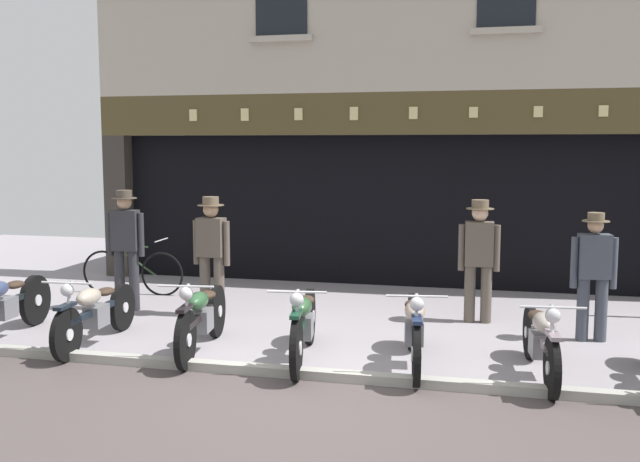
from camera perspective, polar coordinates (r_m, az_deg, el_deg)
The scene contains 14 objects.
ground at distance 6.81m, azimuth -3.05°, elevation -14.49°, with size 22.39×22.00×0.18m.
shop_facade at distance 14.18m, azimuth 6.18°, elevation 4.10°, with size 10.69×4.42×6.70m.
motorcycle_far_left at distance 9.98m, azimuth -23.56°, elevation -5.32°, with size 0.62×2.10×0.93m.
motorcycle_left at distance 9.29m, azimuth -17.22°, elevation -6.07°, with size 0.62×2.03×0.90m.
motorcycle_center_left at distance 8.69m, azimuth -9.27°, elevation -6.63°, with size 0.62×2.03×0.93m.
motorcycle_center at distance 8.25m, azimuth -1.31°, elevation -7.21°, with size 0.62×2.08×0.93m.
motorcycle_center_right at distance 8.10m, azimuth 7.39°, elevation -7.55°, with size 0.62×2.03×0.93m.
motorcycle_right at distance 8.01m, azimuth 16.94°, elevation -8.12°, with size 0.62×1.96×0.90m.
salesman_left at distance 11.02m, azimuth -14.99°, elevation -0.93°, with size 0.56×0.36×1.78m.
shopkeeper_center at distance 10.40m, azimuth -8.50°, elevation -1.44°, with size 0.56×0.37×1.71m.
salesman_right at distance 10.15m, azimuth 12.36°, elevation -1.79°, with size 0.56×0.37×1.69m.
assistant_far_right at distance 9.59m, azimuth 20.66°, elevation -2.95°, with size 0.56×0.33×1.61m.
advert_board_near at distance 13.12m, azimuth -4.29°, elevation 3.42°, with size 0.78×0.03×1.03m.
leaning_bicycle at distance 12.29m, azimuth -14.53°, elevation -3.05°, with size 1.76×0.50×0.95m.
Camera 1 is at (1.83, -7.06, 2.43)m, focal length 40.81 mm.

